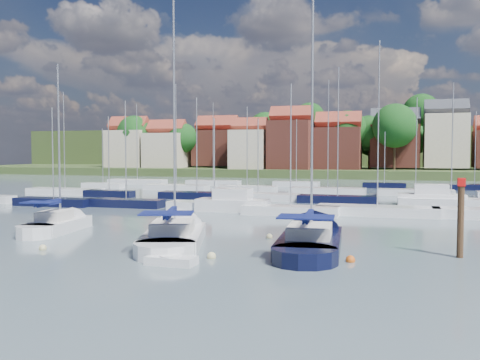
% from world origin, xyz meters
% --- Properties ---
extents(ground, '(260.00, 260.00, 0.00)m').
position_xyz_m(ground, '(0.00, 40.00, 0.00)').
color(ground, '#465860').
rests_on(ground, ground).
extents(sailboat_left, '(3.75, 9.85, 13.15)m').
position_xyz_m(sailboat_left, '(-13.80, 4.99, 0.36)').
color(sailboat_left, silver).
rests_on(sailboat_left, ground).
extents(sailboat_centre, '(7.08, 13.48, 17.64)m').
position_xyz_m(sailboat_centre, '(-3.85, 3.09, 0.35)').
color(sailboat_centre, silver).
rests_on(sailboat_centre, ground).
extents(sailboat_navy, '(4.58, 13.46, 18.22)m').
position_xyz_m(sailboat_navy, '(4.96, 3.95, 0.35)').
color(sailboat_navy, black).
rests_on(sailboat_navy, ground).
extents(tender, '(2.63, 1.30, 0.56)m').
position_xyz_m(tender, '(-1.06, -4.12, 0.22)').
color(tender, silver).
rests_on(tender, ground).
extents(timber_piling, '(0.40, 0.40, 6.62)m').
position_xyz_m(timber_piling, '(13.35, 2.10, 1.28)').
color(timber_piling, '#4C331E').
rests_on(timber_piling, ground).
extents(buoy_b, '(0.45, 0.45, 0.45)m').
position_xyz_m(buoy_b, '(-10.05, -2.48, 0.00)').
color(buoy_b, beige).
rests_on(buoy_b, ground).
extents(buoy_c, '(0.52, 0.52, 0.52)m').
position_xyz_m(buoy_c, '(-4.68, -0.74, 0.00)').
color(buoy_c, '#D85914').
rests_on(buoy_c, ground).
extents(buoy_d, '(0.49, 0.49, 0.49)m').
position_xyz_m(buoy_d, '(0.36, -1.98, 0.00)').
color(buoy_d, beige).
rests_on(buoy_d, ground).
extents(buoy_e, '(0.42, 0.42, 0.42)m').
position_xyz_m(buoy_e, '(1.81, 5.49, 0.00)').
color(buoy_e, beige).
rests_on(buoy_e, ground).
extents(buoy_f, '(0.50, 0.50, 0.50)m').
position_xyz_m(buoy_f, '(7.70, -0.78, 0.00)').
color(buoy_f, '#D85914').
rests_on(buoy_f, ground).
extents(buoy_g, '(0.43, 0.43, 0.43)m').
position_xyz_m(buoy_g, '(-15.81, 5.19, 0.00)').
color(buoy_g, '#D85914').
rests_on(buoy_g, ground).
extents(marina_field, '(79.62, 41.41, 15.93)m').
position_xyz_m(marina_field, '(1.91, 35.15, 0.43)').
color(marina_field, silver).
rests_on(marina_field, ground).
extents(far_shore_town, '(212.46, 90.00, 22.27)m').
position_xyz_m(far_shore_town, '(2.23, 132.67, 4.61)').
color(far_shore_town, '#3E4E27').
rests_on(far_shore_town, ground).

